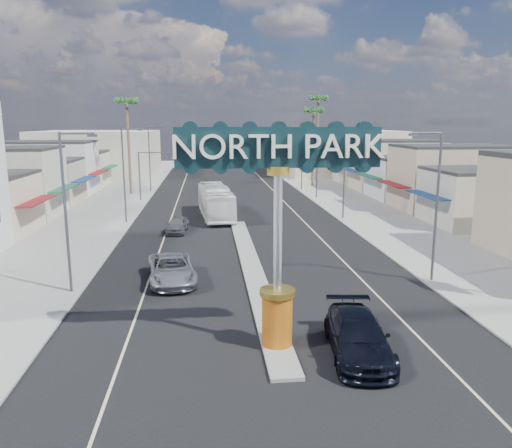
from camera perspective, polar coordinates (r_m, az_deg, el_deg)
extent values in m
plane|color=gray|center=(48.77, -2.20, 0.32)|extent=(160.00, 160.00, 0.00)
cube|color=black|center=(48.77, -2.20, 0.32)|extent=(20.00, 120.00, 0.01)
cube|color=gray|center=(33.24, -0.51, -4.89)|extent=(1.30, 30.00, 0.16)
cube|color=gray|center=(49.94, -18.45, 0.06)|extent=(8.00, 120.00, 0.12)
cube|color=gray|center=(51.52, 13.53, 0.67)|extent=(8.00, 120.00, 0.12)
cube|color=beige|center=(64.66, -24.82, 4.72)|extent=(12.00, 42.00, 6.00)
cube|color=#B7B29E|center=(66.75, 18.17, 5.39)|extent=(12.00, 42.00, 6.00)
cube|color=#B7B29E|center=(94.87, -17.47, 7.70)|extent=(20.00, 20.00, 8.00)
cube|color=beige|center=(96.19, 9.41, 8.11)|extent=(20.00, 20.00, 8.00)
cylinder|color=#C5650F|center=(21.59, 2.41, -10.85)|extent=(1.30, 1.30, 2.20)
cylinder|color=gold|center=(21.15, 2.44, -7.78)|extent=(1.50, 1.50, 0.25)
cylinder|color=#B7B7BC|center=(20.46, 2.50, -1.10)|extent=(0.36, 0.36, 4.80)
cylinder|color=gold|center=(20.05, 2.57, 6.10)|extent=(0.90, 0.90, 0.35)
cube|color=black|center=(19.99, 2.59, 8.74)|extent=(8.20, 0.50, 1.60)
cylinder|color=#47474C|center=(62.63, -13.17, 5.29)|extent=(0.18, 0.18, 6.00)
cylinder|color=#47474C|center=(62.12, -10.98, 8.02)|extent=(5.00, 0.12, 0.12)
cube|color=black|center=(62.00, -9.11, 7.62)|extent=(0.32, 0.32, 1.00)
sphere|color=red|center=(61.80, -9.13, 7.90)|extent=(0.22, 0.22, 0.22)
cylinder|color=#47474C|center=(63.63, 6.97, 5.60)|extent=(0.18, 0.18, 6.00)
cylinder|color=#47474C|center=(62.90, 4.79, 8.23)|extent=(5.00, 0.12, 0.12)
cube|color=black|center=(62.60, 2.96, 7.78)|extent=(0.32, 0.32, 1.00)
sphere|color=red|center=(62.40, 2.99, 8.06)|extent=(0.22, 0.22, 0.22)
cylinder|color=#47474C|center=(29.24, -20.93, 0.96)|extent=(0.16, 0.16, 9.00)
cylinder|color=#47474C|center=(28.59, -19.81, 9.70)|extent=(1.80, 0.10, 0.10)
cube|color=#47474C|center=(28.42, -18.21, 9.60)|extent=(0.50, 0.22, 0.15)
cylinder|color=#47474C|center=(48.64, -14.86, 5.27)|extent=(0.16, 0.16, 9.00)
cylinder|color=#47474C|center=(48.25, -14.06, 10.51)|extent=(1.80, 0.10, 0.10)
cube|color=#47474C|center=(48.14, -13.10, 10.43)|extent=(0.50, 0.22, 0.15)
cylinder|color=#47474C|center=(70.36, -12.07, 7.22)|extent=(0.16, 0.16, 9.00)
cylinder|color=#47474C|center=(70.10, -11.48, 10.83)|extent=(1.80, 0.10, 0.10)
cube|color=#47474C|center=(70.02, -10.82, 10.78)|extent=(0.50, 0.22, 0.15)
cylinder|color=#47474C|center=(31.25, 19.93, 1.67)|extent=(0.16, 0.16, 9.00)
cylinder|color=#47474C|center=(30.47, 18.96, 9.83)|extent=(1.80, 0.10, 0.10)
cube|color=#47474C|center=(30.16, 17.54, 9.72)|extent=(0.50, 0.22, 0.15)
cylinder|color=#47474C|center=(49.87, 10.06, 5.63)|extent=(0.16, 0.16, 9.00)
cylinder|color=#47474C|center=(49.39, 9.22, 10.71)|extent=(1.80, 0.10, 0.10)
cube|color=#47474C|center=(49.19, 8.30, 10.62)|extent=(0.50, 0.22, 0.15)
cylinder|color=#47474C|center=(71.22, 5.28, 7.47)|extent=(0.16, 0.16, 9.00)
cylinder|color=#47474C|center=(70.88, 4.62, 11.03)|extent=(1.80, 0.10, 0.10)
cube|color=#47474C|center=(70.75, 3.97, 10.95)|extent=(0.50, 0.22, 0.15)
cylinder|color=brown|center=(68.60, -14.32, 8.27)|extent=(0.36, 0.36, 12.00)
cylinder|color=brown|center=(75.55, 6.52, 8.44)|extent=(0.36, 0.36, 11.00)
cylinder|color=brown|center=(81.79, 7.04, 9.36)|extent=(0.36, 0.36, 13.00)
imported|color=#A0A0A4|center=(30.59, -9.61, -5.11)|extent=(3.42, 6.08, 1.60)
imported|color=black|center=(21.49, 11.59, -12.44)|extent=(2.98, 5.99, 1.67)
imported|color=slate|center=(44.20, -8.98, -0.08)|extent=(2.12, 4.24, 1.39)
imported|color=white|center=(50.87, -4.64, 2.59)|extent=(3.65, 11.70, 3.21)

